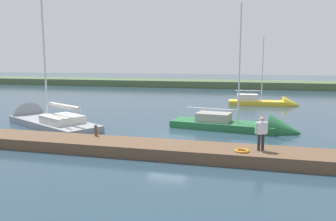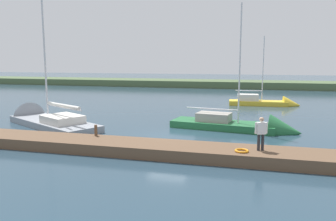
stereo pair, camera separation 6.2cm
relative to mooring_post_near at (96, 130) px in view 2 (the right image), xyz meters
The scene contains 9 objects.
ground_plane 4.83m from the mooring_post_near, 136.81° to the right, with size 200.00×200.00×0.00m, color #263D4C.
far_shoreline 45.26m from the mooring_post_near, 94.39° to the right, with size 180.00×8.00×2.40m, color #4C603D.
dock_pier 3.61m from the mooring_post_near, 166.55° to the left, with size 23.07×2.36×0.59m, color brown.
mooring_post_near is the anchor object (origin of this frame).
life_ring_buoy 8.35m from the mooring_post_near, behind, with size 0.66×0.66×0.10m, color orange.
sailboat_inner_slip 23.07m from the mooring_post_near, 116.23° to the right, with size 7.64×2.45×8.33m.
sailboat_mid_channel 10.58m from the mooring_post_near, 141.62° to the right, with size 9.24×3.60×9.76m.
sailboat_far_right 9.33m from the mooring_post_near, 34.93° to the right, with size 10.88×7.60×10.96m.
person_on_dock 9.16m from the mooring_post_near, behind, with size 0.59×0.37×1.63m.
Camera 2 is at (-5.35, 20.28, 4.87)m, focal length 35.66 mm.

